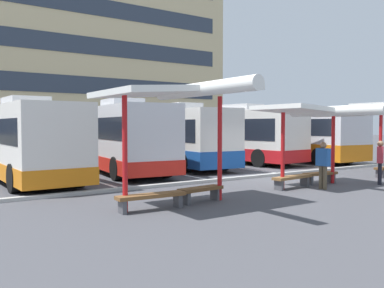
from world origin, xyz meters
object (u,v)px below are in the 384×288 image
Objects in this scene: waiting_passenger_0 at (323,162)px; coach_bus_2 at (170,138)px; bench_0 at (151,198)px; bench_3 at (320,175)px; coach_bus_4 at (281,135)px; waiting_shelter_1 at (315,113)px; coach_bus_3 at (227,135)px; coach_bus_0 at (18,141)px; bench_1 at (201,191)px; coach_bus_1 at (114,138)px; waiting_shelter_0 at (181,94)px; bench_2 at (292,179)px; waiting_passenger_1 at (380,159)px.

coach_bus_2 is at bearing 89.79° from waiting_passenger_0.
bench_0 and bench_3 have the same top height.
bench_0 is 1.16× the size of waiting_passenger_0.
waiting_shelter_1 is at bearing -131.20° from coach_bus_4.
waiting_passenger_0 is at bearing -112.24° from coach_bus_3.
coach_bus_0 is 7.88× the size of bench_1.
waiting_passenger_0 is (6.86, -0.24, 0.65)m from bench_0.
coach_bus_1 reaches higher than coach_bus_2.
coach_bus_2 is 9.78m from bench_3.
waiting_shelter_0 is 2.96m from bench_0.
bench_2 is 1.11× the size of waiting_passenger_1.
coach_bus_2 is at bearing 104.09° from waiting_passenger_1.
coach_bus_3 is 2.30× the size of waiting_shelter_0.
bench_0 is at bearing -174.76° from bench_2.
waiting_passenger_0 is (5.96, -0.15, -2.18)m from waiting_shelter_0.
waiting_passenger_1 is at bearing -21.07° from waiting_shelter_1.
coach_bus_1 is at bearing 76.85° from waiting_shelter_0.
waiting_passenger_0 is at bearing -90.21° from coach_bus_2.
coach_bus_1 is 2.37× the size of waiting_shelter_0.
coach_bus_3 reaches higher than waiting_shelter_0.
coach_bus_1 is (4.64, 0.24, 0.06)m from coach_bus_0.
waiting_passenger_1 is (2.82, -0.47, -0.00)m from waiting_passenger_0.
bench_2 is at bearing 5.24° from bench_0.
coach_bus_4 is at bearing 49.69° from waiting_passenger_0.
waiting_shelter_1 is at bearing 2.45° from bench_0.
coach_bus_1 is at bearing 121.45° from waiting_passenger_1.
waiting_shelter_0 is 9.07m from waiting_passenger_1.
waiting_shelter_0 is 3.06× the size of bench_3.
coach_bus_1 is 1.03× the size of coach_bus_3.
coach_bus_0 is at bearing 103.46° from waiting_shelter_0.
coach_bus_4 reaches higher than bench_3.
coach_bus_4 reaches higher than waiting_shelter_0.
bench_3 is at bearing 139.97° from waiting_passenger_1.
bench_1 is at bearing -175.40° from bench_2.
bench_1 is 0.91× the size of waiting_passenger_0.
waiting_passenger_0 reaches higher than waiting_passenger_1.
coach_bus_2 is at bearing -176.47° from coach_bus_3.
coach_bus_3 is 11.78m from waiting_passenger_0.
waiting_shelter_0 is at bearing -6.00° from bench_0.
coach_bus_0 is 11.87m from bench_2.
coach_bus_2 is 9.92m from bench_2.
coach_bus_0 is at bearing 130.05° from waiting_passenger_0.
waiting_passenger_0 is (-4.45, -10.89, -0.66)m from coach_bus_3.
coach_bus_4 reaches higher than bench_1.
coach_bus_4 reaches higher than waiting_passenger_1.
coach_bus_3 is 10.54m from bench_3.
coach_bus_3 is 6.45× the size of waiting_passenger_0.
bench_0 is (-0.90, 0.09, -2.82)m from waiting_shelter_0.
bench_1 is (-9.51, -10.43, -1.32)m from coach_bus_3.
coach_bus_3 reaches higher than coach_bus_1.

